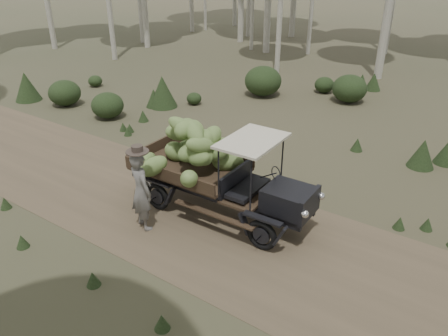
{
  "coord_description": "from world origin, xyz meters",
  "views": [
    {
      "loc": [
        5.3,
        -6.59,
        5.59
      ],
      "look_at": [
        0.36,
        0.58,
        1.18
      ],
      "focal_mm": 35.0,
      "sensor_mm": 36.0,
      "label": 1
    }
  ],
  "objects": [
    {
      "name": "ground",
      "position": [
        0.0,
        0.0,
        0.0
      ],
      "size": [
        120.0,
        120.0,
        0.0
      ],
      "primitive_type": "plane",
      "color": "#473D2B",
      "rests_on": "ground"
    },
    {
      "name": "dirt_track",
      "position": [
        0.0,
        0.0,
        0.0
      ],
      "size": [
        70.0,
        4.0,
        0.01
      ],
      "primitive_type": "cube",
      "color": "brown",
      "rests_on": "ground"
    },
    {
      "name": "banana_truck",
      "position": [
        -0.08,
        0.59,
        1.27
      ],
      "size": [
        4.52,
        2.22,
        2.27
      ],
      "rotation": [
        0.0,
        0.0,
        0.02
      ],
      "color": "black",
      "rests_on": "ground"
    },
    {
      "name": "farmer",
      "position": [
        -0.79,
        -0.89,
        0.94
      ],
      "size": [
        0.77,
        0.63,
        1.98
      ],
      "rotation": [
        0.0,
        0.0,
        2.81
      ],
      "color": "#5F5C57",
      "rests_on": "ground"
    },
    {
      "name": "undergrowth",
      "position": [
        -0.35,
        1.84,
        0.53
      ],
      "size": [
        21.65,
        23.78,
        1.37
      ],
      "color": "#233319",
      "rests_on": "ground"
    }
  ]
}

